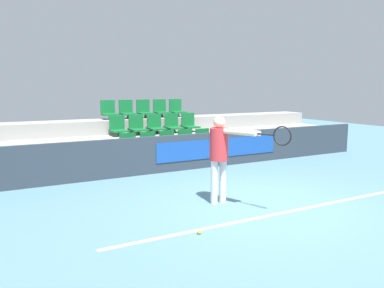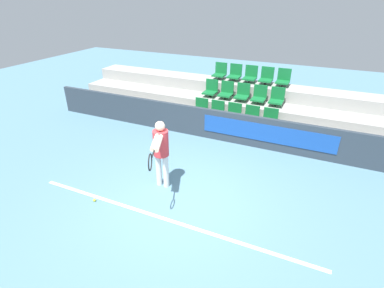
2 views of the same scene
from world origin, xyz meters
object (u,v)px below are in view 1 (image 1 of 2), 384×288
(stadium_chair_10, at_px, (109,111))
(stadium_chair_14, at_px, (177,109))
(stadium_chair_2, at_px, (169,143))
(stadium_chair_11, at_px, (127,111))
(stadium_chair_4, at_px, (204,140))
(stadium_chair_7, at_px, (156,126))
(stadium_chair_8, at_px, (173,125))
(stadium_chair_12, at_px, (144,110))
(stadium_chair_6, at_px, (138,127))
(stadium_chair_3, at_px, (187,142))
(stadium_chair_1, at_px, (149,145))
(stadium_chair_13, at_px, (161,110))
(stadium_chair_5, at_px, (118,128))
(tennis_ball, at_px, (199,232))
(tennis_player, at_px, (222,150))
(stadium_chair_9, at_px, (190,124))
(stadium_chair_0, at_px, (129,146))

(stadium_chair_10, xyz_separation_m, stadium_chair_14, (2.25, 0.00, 0.00))
(stadium_chair_2, distance_m, stadium_chair_11, 2.04)
(stadium_chair_4, bearing_deg, stadium_chair_11, 133.31)
(stadium_chair_11, height_order, stadium_chair_14, same)
(stadium_chair_7, relative_size, stadium_chair_8, 1.00)
(stadium_chair_4, relative_size, stadium_chair_12, 1.00)
(stadium_chair_6, xyz_separation_m, stadium_chair_10, (-0.56, 0.90, 0.40))
(stadium_chair_3, distance_m, stadium_chair_4, 0.56)
(stadium_chair_1, bearing_deg, stadium_chair_12, 72.56)
(stadium_chair_3, distance_m, stadium_chair_13, 1.96)
(stadium_chair_1, relative_size, stadium_chair_5, 1.00)
(stadium_chair_1, bearing_deg, stadium_chair_5, 122.14)
(stadium_chair_1, distance_m, tennis_ball, 4.80)
(stadium_chair_10, distance_m, stadium_chair_12, 1.13)
(stadium_chair_11, distance_m, stadium_chair_14, 1.69)
(stadium_chair_6, distance_m, stadium_chair_11, 0.98)
(stadium_chair_6, bearing_deg, tennis_ball, -101.05)
(stadium_chair_4, relative_size, tennis_player, 0.35)
(stadium_chair_7, height_order, tennis_ball, stadium_chair_7)
(stadium_chair_2, relative_size, stadium_chair_14, 1.00)
(stadium_chair_8, distance_m, stadium_chair_10, 1.95)
(stadium_chair_13, bearing_deg, stadium_chair_7, -122.14)
(stadium_chair_3, xyz_separation_m, tennis_player, (-1.13, -3.55, 0.38))
(stadium_chair_8, bearing_deg, stadium_chair_7, 180.00)
(stadium_chair_5, xyz_separation_m, stadium_chair_13, (1.69, 0.90, 0.40))
(stadium_chair_2, distance_m, stadium_chair_9, 1.49)
(stadium_chair_8, bearing_deg, stadium_chair_6, 180.00)
(stadium_chair_5, relative_size, tennis_player, 0.35)
(stadium_chair_11, bearing_deg, tennis_player, -90.00)
(stadium_chair_3, xyz_separation_m, stadium_chair_12, (-0.56, 1.79, 0.80))
(stadium_chair_5, bearing_deg, stadium_chair_10, 90.00)
(stadium_chair_4, bearing_deg, stadium_chair_10, 141.49)
(stadium_chair_10, height_order, stadium_chair_13, same)
(stadium_chair_8, relative_size, tennis_ball, 8.55)
(stadium_chair_0, height_order, stadium_chair_2, same)
(stadium_chair_5, height_order, tennis_player, tennis_player)
(stadium_chair_1, distance_m, stadium_chair_12, 2.04)
(stadium_chair_3, distance_m, stadium_chair_14, 2.04)
(stadium_chair_8, relative_size, stadium_chair_11, 1.00)
(stadium_chair_1, distance_m, stadium_chair_9, 1.95)
(stadium_chair_9, relative_size, stadium_chair_13, 1.00)
(stadium_chair_1, height_order, stadium_chair_13, stadium_chair_13)
(stadium_chair_8, height_order, tennis_ball, stadium_chair_8)
(stadium_chair_3, height_order, stadium_chair_14, stadium_chair_14)
(stadium_chair_1, height_order, stadium_chair_4, same)
(stadium_chair_5, height_order, stadium_chair_13, stadium_chair_13)
(stadium_chair_3, xyz_separation_m, stadium_chair_11, (-1.13, 1.79, 0.80))
(stadium_chair_1, distance_m, stadium_chair_4, 1.69)
(stadium_chair_2, height_order, stadium_chair_9, stadium_chair_9)
(stadium_chair_12, bearing_deg, stadium_chair_11, 180.00)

